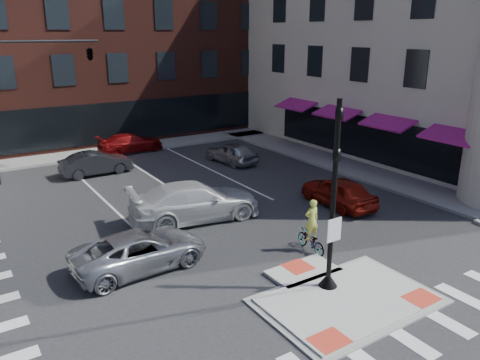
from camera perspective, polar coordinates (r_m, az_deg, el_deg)
ground at (r=15.45m, az=11.66°, el=-13.49°), size 120.00×120.00×0.00m
refuge_island at (r=15.27m, az=12.37°, el=-13.72°), size 5.40×4.65×0.13m
sidewalk_e at (r=29.07m, az=13.34°, el=1.57°), size 3.00×24.00×0.15m
sidewalk_n at (r=34.55m, az=-10.62°, el=4.28°), size 26.00×3.00×0.15m
building_n at (r=43.08m, az=-16.57°, el=16.85°), size 24.40×18.40×15.50m
building_e at (r=37.37m, az=24.60°, el=16.38°), size 21.90×23.90×17.70m
building_far_right at (r=65.92m, az=-17.04°, el=15.29°), size 12.00×12.00×12.00m
signal_pole at (r=14.65m, az=11.16°, el=-4.93°), size 0.60×0.60×5.98m
mast_arm_signal at (r=27.95m, az=-20.72°, el=13.10°), size 6.10×2.24×8.00m
silver_suv at (r=16.74m, az=-12.03°, el=-8.39°), size 4.84×2.42×1.32m
red_sedan at (r=22.53m, az=11.90°, el=-1.37°), size 1.85×4.16×1.39m
white_pickup at (r=20.48m, az=-5.47°, el=-2.60°), size 6.03×3.16×1.67m
bg_car_dark at (r=28.15m, az=-17.15°, el=1.97°), size 4.04×1.45×1.32m
bg_car_silver at (r=29.32m, az=-1.08°, el=3.36°), size 2.12×4.03×1.31m
bg_car_red at (r=32.83m, az=-13.19°, el=4.43°), size 4.49×1.95×1.29m
cyclist at (r=17.76m, az=8.65°, el=-6.51°), size 0.68×1.63×2.05m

